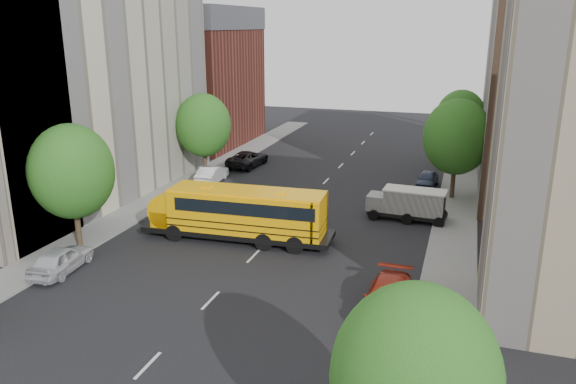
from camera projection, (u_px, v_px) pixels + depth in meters
The scene contains 20 objects.
ground at pixel (265, 245), 36.00m from camera, with size 120.00×120.00×0.00m, color black.
sidewalk_left at pixel (149, 204), 43.94m from camera, with size 3.00×80.00×0.12m, color slate.
sidewalk_right at pixel (453, 237), 37.15m from camera, with size 3.00×80.00×0.12m, color slate.
lane_markings at pixel (308, 200), 45.12m from camera, with size 0.15×64.00×0.01m, color silver.
building_left_cream at pixel (74, 72), 43.92m from camera, with size 10.00×26.00×20.00m, color beige.
building_left_redbrick at pixel (202, 88), 64.97m from camera, with size 10.00×15.00×13.00m, color maroon.
building_right_far at pixel (551, 82), 46.33m from camera, with size 10.00×22.00×18.00m, color tan.
building_right_sidewall at pixel (572, 98), 36.31m from camera, with size 10.10×0.30×18.00m, color brown.
street_tree_1 at pixel (72, 172), 34.19m from camera, with size 5.12×5.12×7.90m.
street_tree_2 at pixel (203, 125), 50.63m from camera, with size 4.99×4.99×7.71m.
street_tree_3 at pixel (415, 378), 15.07m from camera, with size 4.61×4.61×7.11m.
street_tree_4 at pixel (457, 137), 44.06m from camera, with size 5.25×5.25×8.10m.
street_tree_5 at pixel (461, 118), 55.10m from camera, with size 4.86×4.86×7.51m.
school_bus at pixel (235, 211), 36.29m from camera, with size 12.67×3.63×3.54m.
safari_truck at pixel (408, 204), 40.24m from camera, with size 5.55×2.33×2.33m.
parked_car_0 at pixel (61, 259), 31.86m from camera, with size 1.81×4.50×1.53m, color silver.
parked_car_1 at pixel (212, 174), 49.95m from camera, with size 1.62×4.64×1.53m, color silver.
parked_car_2 at pixel (248, 159), 55.73m from camera, with size 2.56×5.55×1.54m, color black.
parked_car_3 at pixel (388, 299), 27.22m from camera, with size 2.17×5.35×1.55m, color #9C2513.
parked_car_4 at pixel (427, 179), 48.62m from camera, with size 1.60×3.97×1.35m, color #2E3650.
Camera 1 is at (11.77, -31.42, 13.56)m, focal length 35.00 mm.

